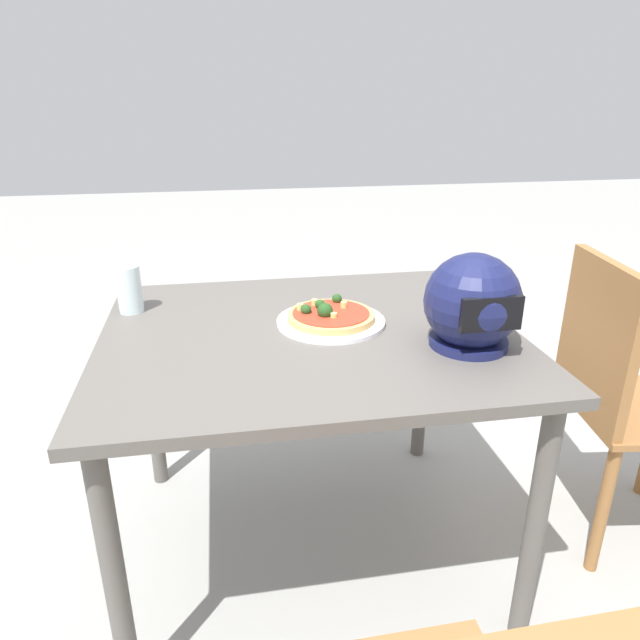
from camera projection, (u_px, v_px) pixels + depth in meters
name	position (u px, v px, depth m)	size (l,w,h in m)	color
ground_plane	(310.00, 542.00, 1.82)	(14.00, 14.00, 0.00)	#9E9E99
dining_table	(309.00, 358.00, 1.58)	(1.10, 0.94, 0.73)	#5B5651
pizza_plate	(331.00, 321.00, 1.59)	(0.30, 0.30, 0.01)	white
pizza	(330.00, 315.00, 1.59)	(0.24, 0.24, 0.06)	tan
motorcycle_helmet	(472.00, 303.00, 1.42)	(0.24, 0.24, 0.24)	#191E4C
drinking_glass	(129.00, 289.00, 1.66)	(0.07, 0.07, 0.14)	silver
chair_side	(619.00, 390.00, 1.70)	(0.45, 0.45, 0.90)	#996638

